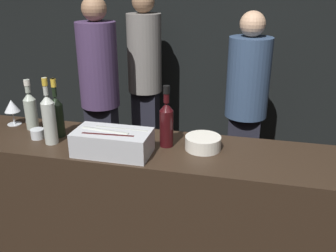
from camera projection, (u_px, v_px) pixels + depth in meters
wall_back_chalkboard at (216, 27)px, 3.83m from camera, size 6.40×0.06×2.80m
bar_counter at (167, 226)px, 2.21m from camera, size 2.47×0.50×1.01m
ice_bin_with_bottles at (112, 141)px, 1.94m from camera, size 0.40×0.21×0.13m
bowl_white at (203, 142)px, 2.00m from camera, size 0.19×0.19×0.07m
wine_glass at (12, 107)px, 2.31m from camera, size 0.09×0.09×0.16m
candle_votive at (38, 134)px, 2.14m from camera, size 0.08×0.08×0.05m
red_wine_bottle_black_foil at (166, 122)px, 2.01m from camera, size 0.08×0.08×0.34m
white_wine_bottle at (30, 109)px, 2.24m from camera, size 0.07×0.07×0.31m
champagne_bottle at (57, 114)px, 2.13m from camera, size 0.07×0.07×0.34m
rose_wine_bottle at (49, 117)px, 2.03m from camera, size 0.07×0.07×0.37m
person_in_hoodie at (247, 97)px, 3.26m from camera, size 0.37×0.37×1.63m
person_blond_tee at (145, 73)px, 3.67m from camera, size 0.33×0.33×1.77m
person_grey_polo at (99, 86)px, 3.31m from camera, size 0.34×0.34×1.74m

